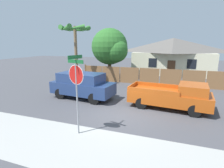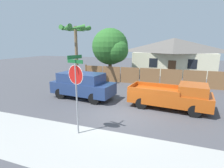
{
  "view_description": "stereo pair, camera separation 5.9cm",
  "coord_description": "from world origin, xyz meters",
  "px_view_note": "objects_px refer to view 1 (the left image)",
  "views": [
    {
      "loc": [
        2.56,
        -8.94,
        3.94
      ],
      "look_at": [
        -0.83,
        0.63,
        1.6
      ],
      "focal_mm": 28.0,
      "sensor_mm": 36.0,
      "label": 1
    },
    {
      "loc": [
        2.62,
        -8.92,
        3.94
      ],
      "look_at": [
        -0.83,
        0.63,
        1.6
      ],
      "focal_mm": 28.0,
      "sensor_mm": 36.0,
      "label": 2
    }
  ],
  "objects_px": {
    "oak_tree": "(111,47)",
    "palm_tree": "(75,34)",
    "stop_sign": "(76,82)",
    "orange_pickup": "(172,96)",
    "house": "(172,55)",
    "red_suv": "(82,85)"
  },
  "relations": [
    {
      "from": "oak_tree",
      "to": "house",
      "type": "bearing_deg",
      "value": 43.76
    },
    {
      "from": "house",
      "to": "red_suv",
      "type": "bearing_deg",
      "value": -112.55
    },
    {
      "from": "red_suv",
      "to": "palm_tree",
      "type": "bearing_deg",
      "value": 130.84
    },
    {
      "from": "oak_tree",
      "to": "orange_pickup",
      "type": "bearing_deg",
      "value": -49.12
    },
    {
      "from": "house",
      "to": "stop_sign",
      "type": "relative_size",
      "value": 3.06
    },
    {
      "from": "house",
      "to": "palm_tree",
      "type": "distance_m",
      "value": 13.82
    },
    {
      "from": "palm_tree",
      "to": "orange_pickup",
      "type": "relative_size",
      "value": 1.13
    },
    {
      "from": "red_suv",
      "to": "stop_sign",
      "type": "xyz_separation_m",
      "value": [
        2.39,
        -4.71,
        1.37
      ]
    },
    {
      "from": "oak_tree",
      "to": "palm_tree",
      "type": "xyz_separation_m",
      "value": [
        -1.98,
        -4.27,
        1.3
      ]
    },
    {
      "from": "house",
      "to": "orange_pickup",
      "type": "distance_m",
      "value": 14.42
    },
    {
      "from": "oak_tree",
      "to": "red_suv",
      "type": "relative_size",
      "value": 1.19
    },
    {
      "from": "orange_pickup",
      "to": "stop_sign",
      "type": "distance_m",
      "value": 6.29
    },
    {
      "from": "oak_tree",
      "to": "stop_sign",
      "type": "height_order",
      "value": "oak_tree"
    },
    {
      "from": "house",
      "to": "orange_pickup",
      "type": "bearing_deg",
      "value": -88.65
    },
    {
      "from": "oak_tree",
      "to": "orange_pickup",
      "type": "relative_size",
      "value": 1.14
    },
    {
      "from": "stop_sign",
      "to": "orange_pickup",
      "type": "bearing_deg",
      "value": 65.14
    },
    {
      "from": "oak_tree",
      "to": "red_suv",
      "type": "distance_m",
      "value": 8.4
    },
    {
      "from": "stop_sign",
      "to": "red_suv",
      "type": "bearing_deg",
      "value": 131.65
    },
    {
      "from": "house",
      "to": "orange_pickup",
      "type": "xyz_separation_m",
      "value": [
        0.34,
        -14.32,
        -1.63
      ]
    },
    {
      "from": "house",
      "to": "orange_pickup",
      "type": "relative_size",
      "value": 2.14
    },
    {
      "from": "oak_tree",
      "to": "palm_tree",
      "type": "bearing_deg",
      "value": -114.89
    },
    {
      "from": "oak_tree",
      "to": "orange_pickup",
      "type": "distance_m",
      "value": 10.93
    }
  ]
}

